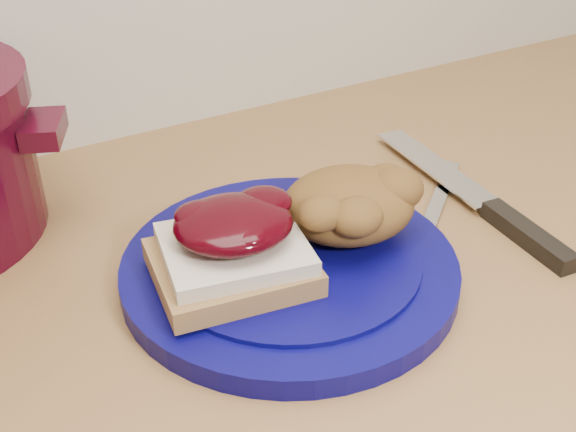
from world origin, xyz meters
TOP-DOWN VIEW (x-y plane):
  - plate at (0.04, 1.45)m, footprint 0.36×0.36m
  - sandwich at (-0.01, 1.45)m, footprint 0.14×0.13m
  - stuffing_mound at (0.10, 1.46)m, footprint 0.14×0.13m
  - chef_knife at (0.26, 1.43)m, footprint 0.05×0.30m
  - butter_knife at (0.23, 1.48)m, footprint 0.15×0.13m

SIDE VIEW (x-z plane):
  - butter_knife at x=0.23m, z-range 0.90..0.91m
  - chef_knife at x=0.26m, z-range 0.90..0.92m
  - plate at x=0.04m, z-range 0.90..0.92m
  - sandwich at x=-0.01m, z-range 0.92..0.98m
  - stuffing_mound at x=0.10m, z-range 0.92..0.98m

